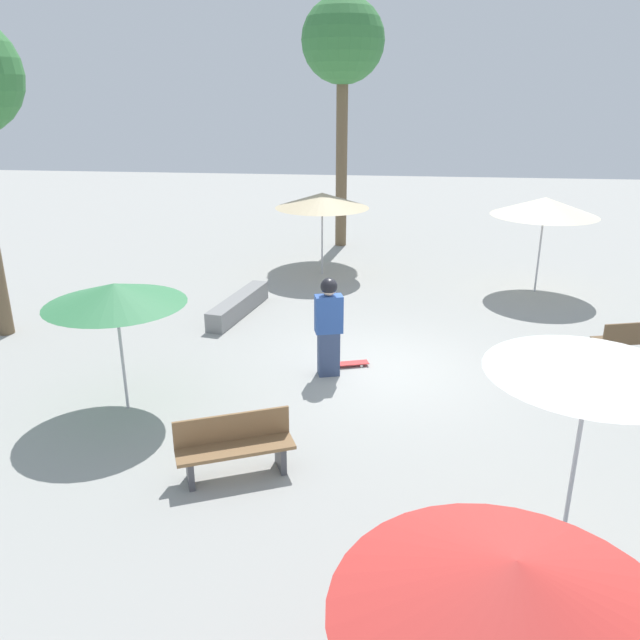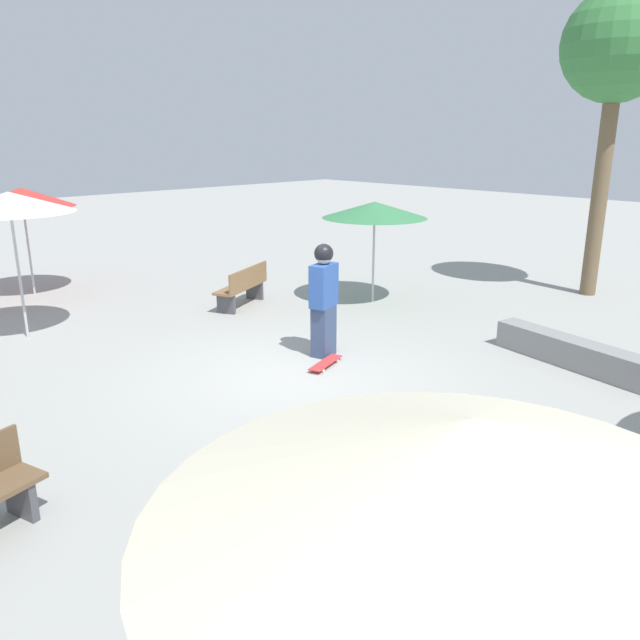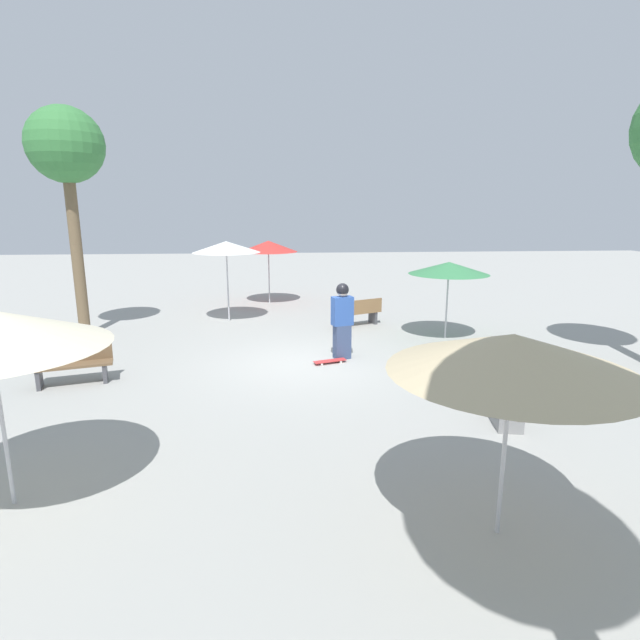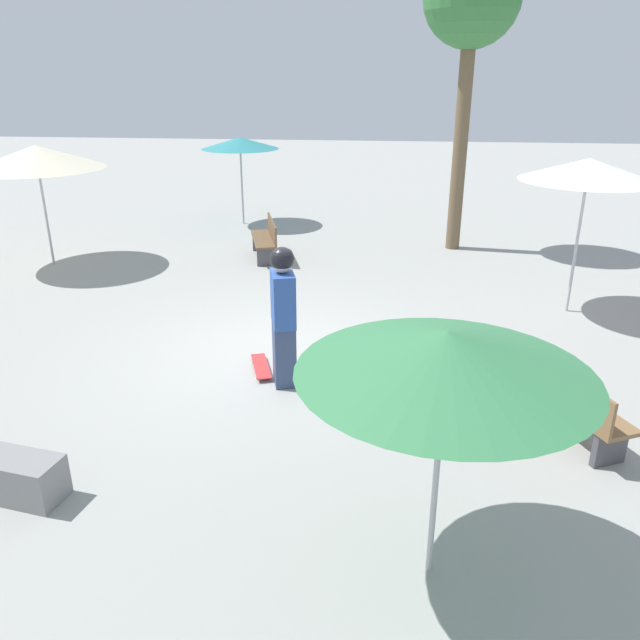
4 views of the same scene
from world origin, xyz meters
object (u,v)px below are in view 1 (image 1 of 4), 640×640
concrete_ledge (239,305)px  shade_umbrella_white (592,358)px  shade_umbrella_green (115,294)px  shade_umbrella_tan (322,200)px  bench_near (635,340)px  shade_umbrella_red (513,590)px  skater_main (329,324)px  skateboard (348,364)px  shade_umbrella_cream (545,206)px  bench_far (235,446)px  palm_tree_center_left (343,46)px

concrete_ledge → shade_umbrella_white: (7.55, 5.67, 2.19)m
shade_umbrella_green → shade_umbrella_tan: bearing=165.4°
bench_near → shade_umbrella_red: size_ratio=0.69×
skater_main → skateboard: 1.08m
shade_umbrella_white → shade_umbrella_green: size_ratio=1.17×
shade_umbrella_white → shade_umbrella_green: bearing=-113.0°
shade_umbrella_red → shade_umbrella_green: shade_umbrella_red is taller
concrete_ledge → shade_umbrella_red: 11.71m
skateboard → shade_umbrella_green: 4.55m
shade_umbrella_cream → shade_umbrella_red: 13.72m
bench_near → bench_far: (4.76, -6.80, 0.00)m
bench_far → palm_tree_center_left: bearing=-114.9°
skater_main → shade_umbrella_tan: shade_umbrella_tan is taller
concrete_ledge → skater_main: bearing=38.7°
concrete_ledge → palm_tree_center_left: size_ratio=0.35×
bench_near → shade_umbrella_red: (8.93, -3.96, 1.77)m
bench_far → shade_umbrella_green: 3.22m
bench_near → palm_tree_center_left: 12.84m
bench_near → palm_tree_center_left: size_ratio=0.21×
skater_main → shade_umbrella_red: 7.89m
shade_umbrella_cream → shade_umbrella_white: 10.42m
skater_main → palm_tree_center_left: (-10.62, -0.75, 5.36)m
shade_umbrella_tan → skater_main: bearing=7.8°
concrete_ledge → shade_umbrella_green: size_ratio=1.24×
shade_umbrella_white → skateboard: bearing=-149.5°
shade_umbrella_red → shade_umbrella_white: bearing=157.9°
shade_umbrella_red → shade_umbrella_white: 3.37m
skater_main → bench_far: skater_main is taller
skater_main → concrete_ledge: 4.05m
bench_far → shade_umbrella_red: bearing=100.0°
skateboard → shade_umbrella_tan: bearing=83.0°
shade_umbrella_cream → shade_umbrella_green: bearing=-46.8°
shade_umbrella_tan → shade_umbrella_cream: bearing=79.8°
skateboard → shade_umbrella_red: (7.95, 1.58, 2.14)m
bench_far → palm_tree_center_left: palm_tree_center_left is taller
skater_main → skateboard: bearing=33.4°
shade_umbrella_cream → shade_umbrella_tan: shade_umbrella_cream is taller
skateboard → shade_umbrella_cream: (-5.44, 4.54, 2.20)m
skateboard → concrete_ledge: 3.92m
bench_near → shade_umbrella_white: size_ratio=0.64×
bench_far → shade_umbrella_white: 4.68m
bench_near → shade_umbrella_cream: shade_umbrella_cream is taller
shade_umbrella_cream → shade_umbrella_tan: size_ratio=1.01×
skateboard → shade_umbrella_green: size_ratio=0.37×
bench_near → bench_far: same height
skater_main → concrete_ledge: skater_main is taller
shade_umbrella_green → skater_main: bearing=118.6°
shade_umbrella_white → shade_umbrella_tan: shade_umbrella_white is taller
skateboard → concrete_ledge: concrete_ledge is taller
palm_tree_center_left → shade_umbrella_cream: bearing=49.6°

